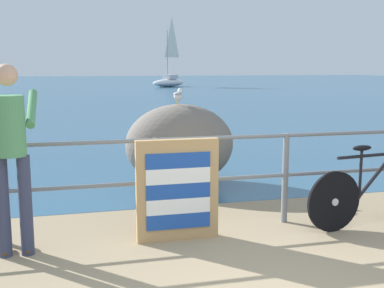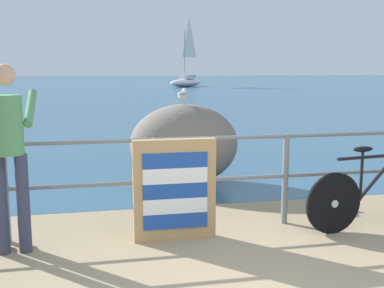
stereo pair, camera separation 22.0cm
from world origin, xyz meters
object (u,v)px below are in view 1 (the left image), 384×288
object	(u,v)px
folded_deckchair_stack	(178,190)
sailboat	(169,79)
breakwater_boulder_main	(180,145)
person_at_railing	(11,151)
bicycle	(383,184)
seagull	(178,95)

from	to	relation	value
folded_deckchair_stack	sailboat	xyz separation A→B (m)	(7.37, 37.46, 0.19)
sailboat	breakwater_boulder_main	bearing A→B (deg)	34.97
person_at_railing	folded_deckchair_stack	size ratio (longest dim) A/B	1.71
sailboat	bicycle	bearing A→B (deg)	38.33
seagull	person_at_railing	bearing A→B (deg)	164.11
bicycle	folded_deckchair_stack	bearing A→B (deg)	170.09
person_at_railing	seagull	xyz separation A→B (m)	(2.05, 2.21, 0.36)
bicycle	person_at_railing	world-z (taller)	person_at_railing
person_at_railing	seagull	world-z (taller)	person_at_railing
folded_deckchair_stack	seagull	size ratio (longest dim) A/B	3.14
folded_deckchair_stack	breakwater_boulder_main	distance (m)	2.33
seagull	sailboat	distance (m)	35.95
breakwater_boulder_main	seagull	size ratio (longest dim) A/B	4.90
person_at_railing	sailboat	world-z (taller)	sailboat
bicycle	folded_deckchair_stack	size ratio (longest dim) A/B	1.62
bicycle	sailboat	xyz separation A→B (m)	(5.04, 37.54, 0.24)
seagull	bicycle	bearing A→B (deg)	-113.98
seagull	folded_deckchair_stack	bearing A→B (deg)	-165.74
bicycle	breakwater_boulder_main	world-z (taller)	breakwater_boulder_main
seagull	sailboat	bearing A→B (deg)	15.82
person_at_railing	seagull	bearing A→B (deg)	-42.42
folded_deckchair_stack	breakwater_boulder_main	world-z (taller)	breakwater_boulder_main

